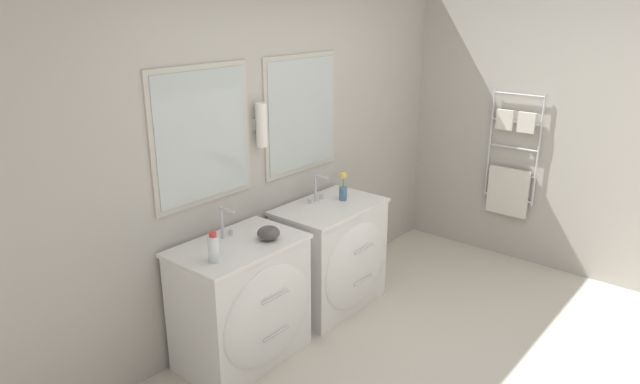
% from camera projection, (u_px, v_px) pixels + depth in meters
% --- Properties ---
extents(wall_back, '(5.81, 0.16, 2.60)m').
position_uv_depth(wall_back, '(272.00, 148.00, 4.23)').
color(wall_back, '#B2ADA3').
rests_on(wall_back, ground_plane).
extents(wall_right, '(0.13, 3.55, 2.60)m').
position_uv_depth(wall_right, '(510.00, 122.00, 5.22)').
color(wall_right, '#B2ADA3').
rests_on(wall_right, ground_plane).
extents(vanity_left, '(0.87, 0.61, 0.85)m').
position_uv_depth(vanity_left, '(244.00, 302.00, 3.81)').
color(vanity_left, white).
rests_on(vanity_left, ground_plane).
extents(vanity_right, '(0.87, 0.61, 0.85)m').
position_uv_depth(vanity_right, '(333.00, 256.00, 4.51)').
color(vanity_right, white).
rests_on(vanity_right, ground_plane).
extents(faucet_left, '(0.17, 0.14, 0.22)m').
position_uv_depth(faucet_left, '(223.00, 223.00, 3.74)').
color(faucet_left, silver).
rests_on(faucet_left, vanity_left).
extents(faucet_right, '(0.17, 0.14, 0.22)m').
position_uv_depth(faucet_right, '(317.00, 188.00, 4.44)').
color(faucet_right, silver).
rests_on(faucet_right, vanity_right).
extents(toiletry_bottle, '(0.07, 0.07, 0.19)m').
position_uv_depth(toiletry_bottle, '(214.00, 248.00, 3.41)').
color(toiletry_bottle, silver).
rests_on(toiletry_bottle, vanity_left).
extents(amenity_bowl, '(0.15, 0.15, 0.09)m').
position_uv_depth(amenity_bowl, '(269.00, 233.00, 3.75)').
color(amenity_bowl, '#4C4742').
rests_on(amenity_bowl, vanity_left).
extents(flower_vase, '(0.06, 0.06, 0.23)m').
position_uv_depth(flower_vase, '(343.00, 188.00, 4.48)').
color(flower_vase, teal).
rests_on(flower_vase, vanity_right).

